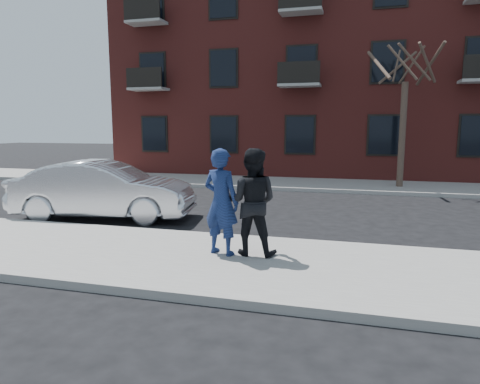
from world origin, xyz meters
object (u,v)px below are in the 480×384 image
(street_tree, at_px, (407,51))
(man_peacoat, at_px, (252,202))
(silver_sedan, at_px, (104,190))
(man_hoodie, at_px, (221,202))

(street_tree, relative_size, man_peacoat, 3.32)
(silver_sedan, xyz_separation_m, man_peacoat, (4.95, -2.67, 0.35))
(street_tree, xyz_separation_m, silver_sedan, (-8.59, -8.10, -4.70))
(man_peacoat, bearing_deg, silver_sedan, -29.43)
(man_hoodie, bearing_deg, man_peacoat, -148.80)
(man_hoodie, height_order, man_peacoat, same)
(man_hoodie, bearing_deg, street_tree, -94.50)
(man_peacoat, bearing_deg, man_hoodie, 13.53)
(street_tree, bearing_deg, man_peacoat, -108.66)
(man_peacoat, bearing_deg, street_tree, -109.76)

